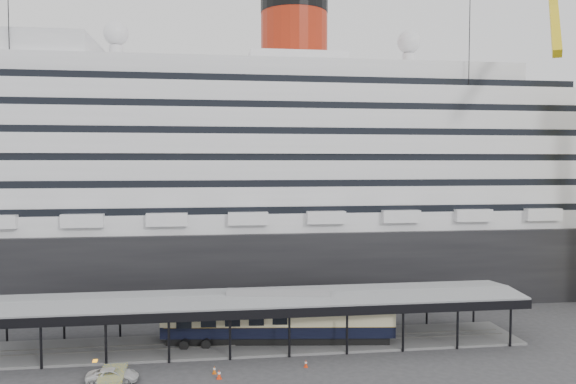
% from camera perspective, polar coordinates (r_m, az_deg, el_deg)
% --- Properties ---
extents(ground, '(200.00, 200.00, 0.00)m').
position_cam_1_polar(ground, '(56.07, -2.78, -16.83)').
color(ground, '#323235').
rests_on(ground, ground).
extents(cruise_ship, '(130.00, 30.00, 43.90)m').
position_cam_1_polar(cruise_ship, '(84.67, -4.71, 2.54)').
color(cruise_ship, black).
rests_on(cruise_ship, ground).
extents(platform_canopy, '(56.00, 9.18, 5.30)m').
position_cam_1_polar(platform_canopy, '(60.08, -3.22, -13.10)').
color(platform_canopy, slate).
rests_on(platform_canopy, ground).
extents(port_truck, '(4.46, 2.16, 1.22)m').
position_cam_1_polar(port_truck, '(53.21, -17.40, -17.38)').
color(port_truck, silver).
rests_on(port_truck, ground).
extents(pullman_carriage, '(24.32, 6.09, 23.68)m').
position_cam_1_polar(pullman_carriage, '(60.16, -1.01, -12.59)').
color(pullman_carriage, black).
rests_on(pullman_carriage, ground).
extents(traffic_cone_left, '(0.43, 0.43, 0.73)m').
position_cam_1_polar(traffic_cone_left, '(53.42, -7.49, -17.47)').
color(traffic_cone_left, '#D3580B').
rests_on(traffic_cone_left, ground).
extents(traffic_cone_mid, '(0.50, 0.50, 0.83)m').
position_cam_1_polar(traffic_cone_mid, '(52.23, -7.02, -17.89)').
color(traffic_cone_mid, red).
rests_on(traffic_cone_mid, ground).
extents(traffic_cone_right, '(0.44, 0.44, 0.71)m').
position_cam_1_polar(traffic_cone_right, '(54.55, 1.83, -17.01)').
color(traffic_cone_right, red).
rests_on(traffic_cone_right, ground).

